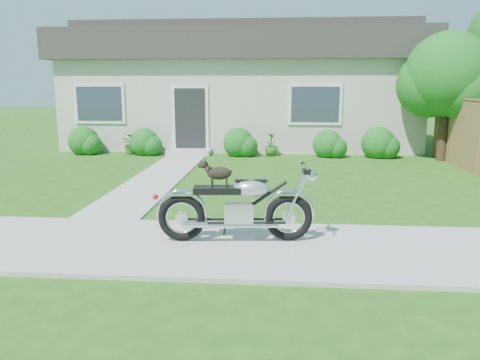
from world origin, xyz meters
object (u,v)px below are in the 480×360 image
at_px(house, 243,86).
at_px(potted_plant_left, 131,144).
at_px(potted_plant_right, 271,144).
at_px(tree_near, 453,79).
at_px(motorcycle_with_dog, 238,206).

bearing_deg(house, potted_plant_left, -134.25).
relative_size(potted_plant_left, potted_plant_right, 0.91).
bearing_deg(potted_plant_right, tree_near, -6.86).
height_order(house, potted_plant_left, house).
relative_size(potted_plant_right, motorcycle_with_dog, 0.34).
bearing_deg(potted_plant_left, potted_plant_right, 0.00).
bearing_deg(potted_plant_left, tree_near, -3.67).
xyz_separation_m(potted_plant_left, motorcycle_with_dog, (4.18, -8.36, 0.20)).
height_order(house, potted_plant_right, house).
relative_size(house, potted_plant_right, 16.76).
bearing_deg(motorcycle_with_dog, potted_plant_right, 82.81).
xyz_separation_m(house, motorcycle_with_dog, (0.82, -11.80, -1.61)).
relative_size(house, tree_near, 3.40).
bearing_deg(motorcycle_with_dog, potted_plant_left, 111.58).
bearing_deg(potted_plant_right, house, 108.38).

